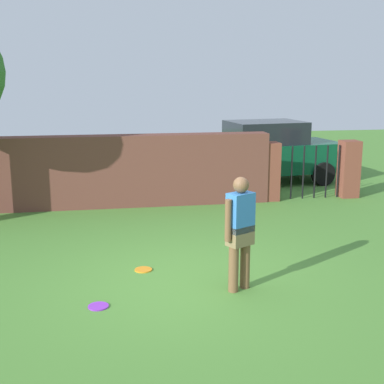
{
  "coord_description": "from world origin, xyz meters",
  "views": [
    {
      "loc": [
        -1.18,
        -7.21,
        2.97
      ],
      "look_at": [
        0.34,
        1.54,
        1.0
      ],
      "focal_mm": 49.59,
      "sensor_mm": 36.0,
      "label": 1
    }
  ],
  "objects_px": {
    "person": "(240,228)",
    "car": "(265,152)",
    "frisbee_orange": "(143,270)",
    "frisbee_purple": "(98,306)"
  },
  "relations": [
    {
      "from": "frisbee_orange",
      "to": "frisbee_purple",
      "type": "xyz_separation_m",
      "value": [
        -0.69,
        -1.23,
        0.0
      ]
    },
    {
      "from": "person",
      "to": "frisbee_purple",
      "type": "height_order",
      "value": "person"
    },
    {
      "from": "frisbee_purple",
      "to": "person",
      "type": "bearing_deg",
      "value": 7.32
    },
    {
      "from": "person",
      "to": "car",
      "type": "relative_size",
      "value": 0.37
    },
    {
      "from": "car",
      "to": "frisbee_purple",
      "type": "relative_size",
      "value": 16.27
    },
    {
      "from": "person",
      "to": "frisbee_purple",
      "type": "xyz_separation_m",
      "value": [
        -1.96,
        -0.25,
        -0.89
      ]
    },
    {
      "from": "frisbee_orange",
      "to": "frisbee_purple",
      "type": "relative_size",
      "value": 1.0
    },
    {
      "from": "frisbee_orange",
      "to": "frisbee_purple",
      "type": "distance_m",
      "value": 1.41
    },
    {
      "from": "person",
      "to": "frisbee_purple",
      "type": "distance_m",
      "value": 2.17
    },
    {
      "from": "frisbee_orange",
      "to": "car",
      "type": "bearing_deg",
      "value": 58.09
    }
  ]
}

